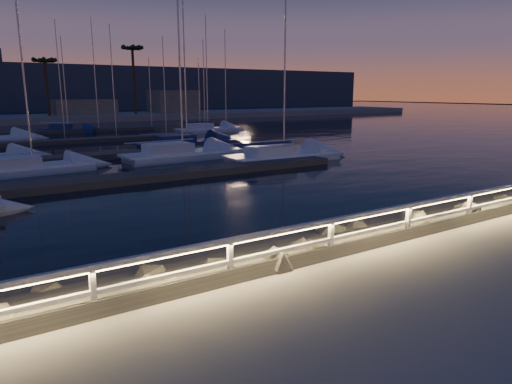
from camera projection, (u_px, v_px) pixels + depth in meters
ground at (383, 244)px, 13.02m from camera, size 400.00×400.00×0.00m
harbor_water at (104, 154)px, 39.00m from camera, size 400.00×440.00×0.60m
guard_rail at (383, 218)px, 12.82m from camera, size 44.11×0.12×1.06m
riprap at (271, 255)px, 12.68m from camera, size 40.08×2.79×1.40m
floating_docks at (100, 146)px, 39.93m from camera, size 22.00×36.00×0.40m
far_shore at (34, 117)px, 74.01m from camera, size 160.00×14.00×5.20m
palm_center at (44, 62)px, 72.43m from camera, size 3.00×3.00×9.70m
palm_right at (132, 51)px, 78.42m from camera, size 3.00×3.00×12.20m
sailboat_c at (30, 167)px, 27.47m from camera, size 7.53×2.75×12.54m
sailboat_d at (281, 155)px, 32.50m from camera, size 8.92×3.02×14.89m
sailboat_g at (180, 154)px, 33.13m from camera, size 9.07×3.20×15.14m
sailboat_h at (185, 143)px, 40.19m from camera, size 8.94×2.93×14.96m
sailboat_l at (206, 129)px, 55.51m from camera, size 8.12×2.58×13.64m
sailboat_n at (67, 129)px, 55.39m from camera, size 6.82×4.40×11.35m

